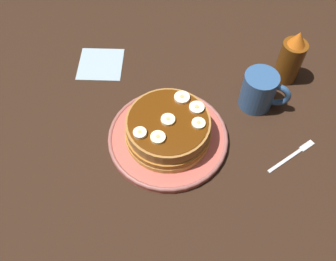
{
  "coord_description": "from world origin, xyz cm",
  "views": [
    {
      "loc": [
        13.13,
        -41.59,
        67.91
      ],
      "look_at": [
        0.0,
        0.0,
        3.47
      ],
      "focal_mm": 39.46,
      "sensor_mm": 36.0,
      "label": 1
    }
  ],
  "objects_px": {
    "banana_slice_4": "(199,123)",
    "banana_slice_5": "(197,108)",
    "napkin": "(101,64)",
    "pancake_stack": "(169,128)",
    "banana_slice_0": "(166,121)",
    "banana_slice_3": "(158,138)",
    "plate": "(168,137)",
    "banana_slice_2": "(140,133)",
    "syrup_bottle": "(291,59)",
    "coffee_mug": "(260,91)",
    "fork": "(294,154)",
    "banana_slice_1": "(182,98)"
  },
  "relations": [
    {
      "from": "banana_slice_5",
      "to": "banana_slice_4",
      "type": "bearing_deg",
      "value": -69.74
    },
    {
      "from": "pancake_stack",
      "to": "banana_slice_1",
      "type": "xyz_separation_m",
      "value": [
        0.01,
        0.06,
        0.03
      ]
    },
    {
      "from": "syrup_bottle",
      "to": "fork",
      "type": "bearing_deg",
      "value": -77.06
    },
    {
      "from": "banana_slice_2",
      "to": "syrup_bottle",
      "type": "relative_size",
      "value": 0.19
    },
    {
      "from": "pancake_stack",
      "to": "banana_slice_4",
      "type": "bearing_deg",
      "value": 9.0
    },
    {
      "from": "banana_slice_5",
      "to": "pancake_stack",
      "type": "bearing_deg",
      "value": -134.74
    },
    {
      "from": "plate",
      "to": "syrup_bottle",
      "type": "xyz_separation_m",
      "value": [
        0.22,
        0.26,
        0.05
      ]
    },
    {
      "from": "pancake_stack",
      "to": "banana_slice_3",
      "type": "height_order",
      "value": "banana_slice_3"
    },
    {
      "from": "banana_slice_4",
      "to": "banana_slice_5",
      "type": "height_order",
      "value": "same"
    },
    {
      "from": "syrup_bottle",
      "to": "pancake_stack",
      "type": "bearing_deg",
      "value": -129.77
    },
    {
      "from": "pancake_stack",
      "to": "fork",
      "type": "distance_m",
      "value": 0.27
    },
    {
      "from": "plate",
      "to": "banana_slice_0",
      "type": "relative_size",
      "value": 8.84
    },
    {
      "from": "banana_slice_0",
      "to": "napkin",
      "type": "distance_m",
      "value": 0.29
    },
    {
      "from": "banana_slice_4",
      "to": "pancake_stack",
      "type": "bearing_deg",
      "value": -171.0
    },
    {
      "from": "banana_slice_0",
      "to": "banana_slice_4",
      "type": "xyz_separation_m",
      "value": [
        0.06,
        0.01,
        -0.0
      ]
    },
    {
      "from": "banana_slice_0",
      "to": "banana_slice_3",
      "type": "bearing_deg",
      "value": -94.49
    },
    {
      "from": "banana_slice_2",
      "to": "napkin",
      "type": "bearing_deg",
      "value": 131.49
    },
    {
      "from": "pancake_stack",
      "to": "banana_slice_5",
      "type": "height_order",
      "value": "banana_slice_5"
    },
    {
      "from": "napkin",
      "to": "coffee_mug",
      "type": "bearing_deg",
      "value": -1.09
    },
    {
      "from": "banana_slice_2",
      "to": "banana_slice_5",
      "type": "relative_size",
      "value": 0.85
    },
    {
      "from": "banana_slice_3",
      "to": "banana_slice_2",
      "type": "bearing_deg",
      "value": -178.18
    },
    {
      "from": "napkin",
      "to": "syrup_bottle",
      "type": "bearing_deg",
      "value": 12.16
    },
    {
      "from": "plate",
      "to": "pancake_stack",
      "type": "bearing_deg",
      "value": 42.76
    },
    {
      "from": "banana_slice_0",
      "to": "banana_slice_2",
      "type": "height_order",
      "value": "banana_slice_2"
    },
    {
      "from": "banana_slice_4",
      "to": "fork",
      "type": "bearing_deg",
      "value": 9.07
    },
    {
      "from": "plate",
      "to": "banana_slice_2",
      "type": "height_order",
      "value": "banana_slice_2"
    },
    {
      "from": "banana_slice_0",
      "to": "coffee_mug",
      "type": "xyz_separation_m",
      "value": [
        0.17,
        0.16,
        -0.03
      ]
    },
    {
      "from": "banana_slice_4",
      "to": "coffee_mug",
      "type": "bearing_deg",
      "value": 54.31
    },
    {
      "from": "banana_slice_1",
      "to": "banana_slice_3",
      "type": "height_order",
      "value": "same"
    },
    {
      "from": "pancake_stack",
      "to": "syrup_bottle",
      "type": "height_order",
      "value": "syrup_bottle"
    },
    {
      "from": "banana_slice_2",
      "to": "fork",
      "type": "bearing_deg",
      "value": 16.38
    },
    {
      "from": "pancake_stack",
      "to": "coffee_mug",
      "type": "bearing_deg",
      "value": 43.32
    },
    {
      "from": "banana_slice_4",
      "to": "coffee_mug",
      "type": "height_order",
      "value": "coffee_mug"
    },
    {
      "from": "banana_slice_2",
      "to": "napkin",
      "type": "xyz_separation_m",
      "value": [
        -0.19,
        0.21,
        -0.07
      ]
    },
    {
      "from": "plate",
      "to": "syrup_bottle",
      "type": "distance_m",
      "value": 0.34
    },
    {
      "from": "fork",
      "to": "banana_slice_2",
      "type": "bearing_deg",
      "value": -163.62
    },
    {
      "from": "napkin",
      "to": "banana_slice_2",
      "type": "bearing_deg",
      "value": -48.51
    },
    {
      "from": "coffee_mug",
      "to": "banana_slice_2",
      "type": "bearing_deg",
      "value": -135.65
    },
    {
      "from": "banana_slice_1",
      "to": "banana_slice_3",
      "type": "bearing_deg",
      "value": -98.64
    },
    {
      "from": "banana_slice_2",
      "to": "banana_slice_4",
      "type": "height_order",
      "value": "banana_slice_2"
    },
    {
      "from": "banana_slice_4",
      "to": "banana_slice_5",
      "type": "xyz_separation_m",
      "value": [
        -0.01,
        0.04,
        0.0
      ]
    },
    {
      "from": "plate",
      "to": "banana_slice_4",
      "type": "relative_size",
      "value": 9.23
    },
    {
      "from": "banana_slice_0",
      "to": "fork",
      "type": "distance_m",
      "value": 0.28
    },
    {
      "from": "napkin",
      "to": "syrup_bottle",
      "type": "distance_m",
      "value": 0.46
    },
    {
      "from": "banana_slice_4",
      "to": "syrup_bottle",
      "type": "xyz_separation_m",
      "value": [
        0.16,
        0.25,
        -0.01
      ]
    },
    {
      "from": "banana_slice_4",
      "to": "napkin",
      "type": "relative_size",
      "value": 0.26
    },
    {
      "from": "napkin",
      "to": "banana_slice_0",
      "type": "bearing_deg",
      "value": -36.39
    },
    {
      "from": "coffee_mug",
      "to": "fork",
      "type": "relative_size",
      "value": 1.02
    },
    {
      "from": "banana_slice_2",
      "to": "coffee_mug",
      "type": "height_order",
      "value": "coffee_mug"
    },
    {
      "from": "pancake_stack",
      "to": "banana_slice_0",
      "type": "bearing_deg",
      "value": -127.04
    }
  ]
}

